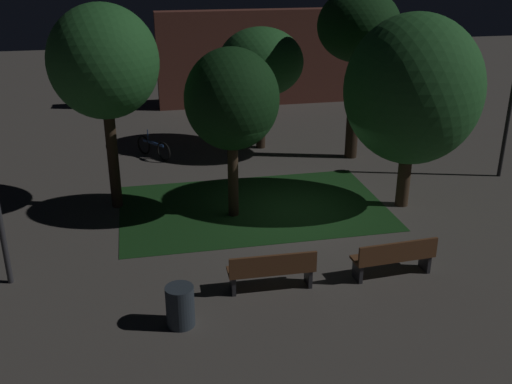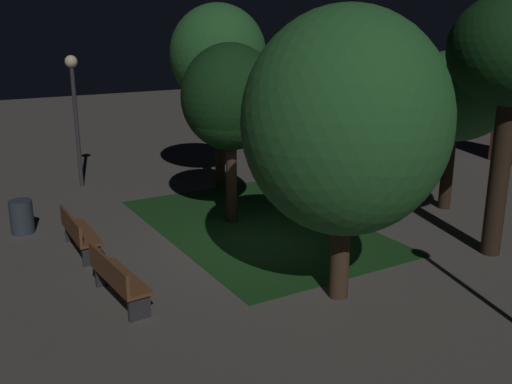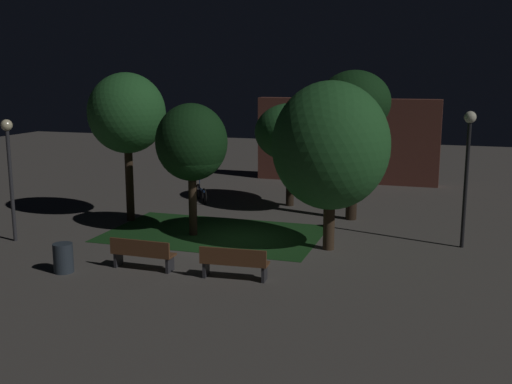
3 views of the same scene
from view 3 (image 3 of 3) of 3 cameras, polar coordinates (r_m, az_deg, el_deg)
The scene contains 14 objects.
ground_plane at distance 19.91m, azimuth -2.24°, elevation -4.54°, with size 60.00×60.00×0.00m, color #56514C.
grass_lawn at distance 20.78m, azimuth -3.95°, elevation -3.88°, with size 7.13×4.48×0.01m, color #194219.
bench_back_row at distance 17.18m, azimuth -10.55°, elevation -5.60°, with size 1.81×0.51×0.88m.
bench_front_left at distance 16.13m, azimuth -2.06°, elevation -6.52°, with size 1.83×0.60×0.88m.
tree_lawn_side at distance 22.48m, azimuth -11.93°, elevation 7.12°, with size 2.77×2.77×5.36m.
tree_back_right at distance 24.65m, azimuth 3.23°, elevation 5.54°, with size 2.87×2.87×4.16m.
tree_tall_center at distance 20.11m, azimuth -6.02°, elevation 4.56°, with size 2.36×2.36×4.39m.
tree_near_wall at distance 18.45m, azimuth 6.97°, elevation 4.27°, with size 3.54×3.54×5.13m.
tree_left_canopy at distance 22.42m, azimuth 9.13°, elevation 8.03°, with size 2.60×2.60×5.45m.
lamp_post_plaza_east at distance 19.63m, azimuth 19.09°, elevation 3.27°, with size 0.36×0.36×4.22m.
lamp_post_path_center at distance 20.84m, azimuth -21.99°, elevation 2.99°, with size 0.36×0.36×3.92m.
trash_bin at distance 17.52m, azimuth -17.49°, elevation -5.87°, with size 0.54×0.54×0.81m, color #2D3842.
bicycle at distance 25.91m, azimuth -5.11°, elevation -0.13°, with size 1.06×1.40×0.93m.
building_wall_backdrop at distance 30.58m, azimuth 8.42°, elevation 4.76°, with size 8.91×0.80×4.12m, color brown.
Camera 3 is at (6.55, -18.03, 5.34)m, focal length 42.99 mm.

